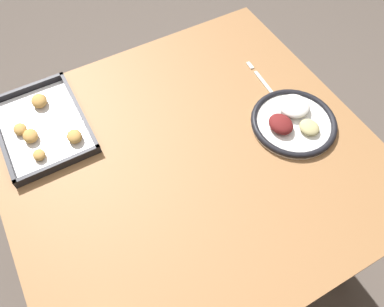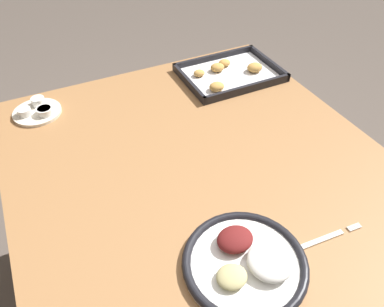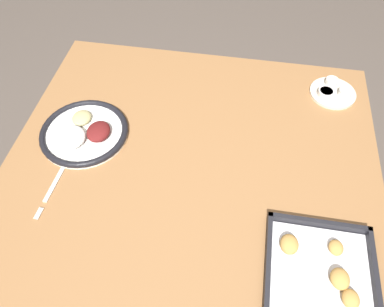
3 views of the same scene
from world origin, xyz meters
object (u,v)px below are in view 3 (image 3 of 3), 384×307
dinner_plate (83,132)px  baking_tray (321,289)px  saucer_plate (333,92)px  fork (55,183)px

dinner_plate → baking_tray: dinner_plate is taller
saucer_plate → baking_tray: (0.68, -0.07, -0.00)m
dinner_plate → fork: (0.18, -0.02, -0.01)m
dinner_plate → saucer_plate: dinner_plate is taller
dinner_plate → saucer_plate: bearing=112.3°
dinner_plate → baking_tray: 0.79m
fork → saucer_plate: (-0.50, 0.79, 0.01)m
fork → dinner_plate: bearing=177.1°
fork → baking_tray: (0.18, 0.72, 0.01)m
dinner_plate → saucer_plate: size_ratio=1.78×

